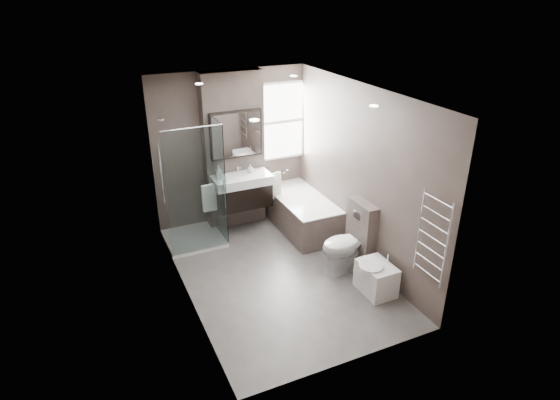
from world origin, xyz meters
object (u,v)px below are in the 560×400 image
bidet (376,278)px  bathtub (301,211)px  vanity (242,190)px  toilet (348,244)px

bidet → bathtub: bearing=92.5°
bathtub → bidet: (0.09, -2.04, -0.09)m
vanity → bathtub: (0.92, -0.33, -0.43)m
bidet → vanity: bearing=113.2°
vanity → toilet: bearing=-60.6°
bathtub → vanity: bearing=160.6°
bathtub → bidet: 2.04m
toilet → vanity: bearing=-153.9°
vanity → toilet: vanity is taller
bidet → toilet: bearing=93.9°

